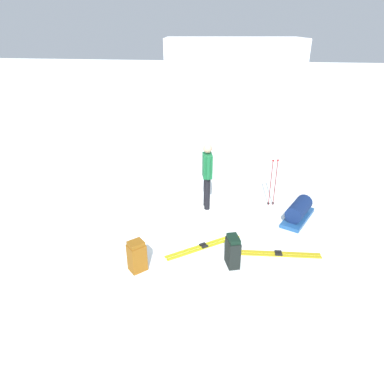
{
  "coord_description": "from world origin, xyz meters",
  "views": [
    {
      "loc": [
        0.98,
        -7.28,
        4.28
      ],
      "look_at": [
        0.0,
        0.0,
        0.7
      ],
      "focal_mm": 32.35,
      "sensor_mm": 36.0,
      "label": 1
    }
  ],
  "objects_px": {
    "backpack_bright": "(233,251)",
    "skier_standing": "(207,173)",
    "backpack_large_dark": "(137,256)",
    "ski_pair_far": "(278,254)",
    "ski_pair_near": "(204,246)",
    "ski_poles_planted_near": "(273,180)",
    "gear_sled": "(298,211)"
  },
  "relations": [
    {
      "from": "ski_pair_far",
      "to": "gear_sled",
      "type": "relative_size",
      "value": 1.32
    },
    {
      "from": "ski_pair_near",
      "to": "backpack_large_dark",
      "type": "xyz_separation_m",
      "value": [
        -1.18,
        -0.92,
        0.3
      ]
    },
    {
      "from": "backpack_large_dark",
      "to": "backpack_bright",
      "type": "relative_size",
      "value": 0.98
    },
    {
      "from": "ski_pair_near",
      "to": "ski_poles_planted_near",
      "type": "height_order",
      "value": "ski_poles_planted_near"
    },
    {
      "from": "skier_standing",
      "to": "ski_poles_planted_near",
      "type": "bearing_deg",
      "value": 11.02
    },
    {
      "from": "gear_sled",
      "to": "ski_poles_planted_near",
      "type": "bearing_deg",
      "value": 132.08
    },
    {
      "from": "backpack_large_dark",
      "to": "skier_standing",
      "type": "bearing_deg",
      "value": 68.46
    },
    {
      "from": "ski_pair_near",
      "to": "backpack_large_dark",
      "type": "height_order",
      "value": "backpack_large_dark"
    },
    {
      "from": "ski_pair_far",
      "to": "ski_poles_planted_near",
      "type": "distance_m",
      "value": 2.29
    },
    {
      "from": "backpack_bright",
      "to": "ski_poles_planted_near",
      "type": "xyz_separation_m",
      "value": [
        0.93,
        2.64,
        0.39
      ]
    },
    {
      "from": "backpack_large_dark",
      "to": "gear_sled",
      "type": "height_order",
      "value": "backpack_large_dark"
    },
    {
      "from": "ski_pair_near",
      "to": "backpack_large_dark",
      "type": "relative_size",
      "value": 2.4
    },
    {
      "from": "ski_pair_far",
      "to": "gear_sled",
      "type": "xyz_separation_m",
      "value": [
        0.58,
        1.52,
        0.21
      ]
    },
    {
      "from": "ski_pair_near",
      "to": "gear_sled",
      "type": "distance_m",
      "value": 2.59
    },
    {
      "from": "ski_pair_far",
      "to": "backpack_large_dark",
      "type": "xyz_separation_m",
      "value": [
        -2.74,
        -0.85,
        0.3
      ]
    },
    {
      "from": "skier_standing",
      "to": "ski_pair_far",
      "type": "relative_size",
      "value": 0.98
    },
    {
      "from": "ski_pair_far",
      "to": "backpack_large_dark",
      "type": "height_order",
      "value": "backpack_large_dark"
    },
    {
      "from": "ski_pair_near",
      "to": "gear_sled",
      "type": "relative_size",
      "value": 1.16
    },
    {
      "from": "ski_pair_far",
      "to": "gear_sled",
      "type": "distance_m",
      "value": 1.64
    },
    {
      "from": "gear_sled",
      "to": "ski_pair_far",
      "type": "bearing_deg",
      "value": -111.04
    },
    {
      "from": "ski_poles_planted_near",
      "to": "ski_pair_near",
      "type": "bearing_deg",
      "value": -126.17
    },
    {
      "from": "backpack_bright",
      "to": "skier_standing",
      "type": "bearing_deg",
      "value": 107.47
    },
    {
      "from": "ski_pair_near",
      "to": "backpack_bright",
      "type": "xyz_separation_m",
      "value": [
        0.62,
        -0.53,
        0.3
      ]
    },
    {
      "from": "ski_pair_near",
      "to": "ski_pair_far",
      "type": "relative_size",
      "value": 0.88
    },
    {
      "from": "backpack_bright",
      "to": "ski_poles_planted_near",
      "type": "height_order",
      "value": "ski_poles_planted_near"
    },
    {
      "from": "skier_standing",
      "to": "ski_poles_planted_near",
      "type": "distance_m",
      "value": 1.71
    },
    {
      "from": "backpack_large_dark",
      "to": "gear_sled",
      "type": "distance_m",
      "value": 4.08
    },
    {
      "from": "skier_standing",
      "to": "gear_sled",
      "type": "height_order",
      "value": "skier_standing"
    },
    {
      "from": "ski_pair_near",
      "to": "backpack_bright",
      "type": "relative_size",
      "value": 2.35
    },
    {
      "from": "ski_pair_near",
      "to": "ski_pair_far",
      "type": "height_order",
      "value": "same"
    },
    {
      "from": "ski_pair_near",
      "to": "ski_pair_far",
      "type": "distance_m",
      "value": 1.56
    },
    {
      "from": "ski_pair_far",
      "to": "backpack_bright",
      "type": "height_order",
      "value": "backpack_bright"
    }
  ]
}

